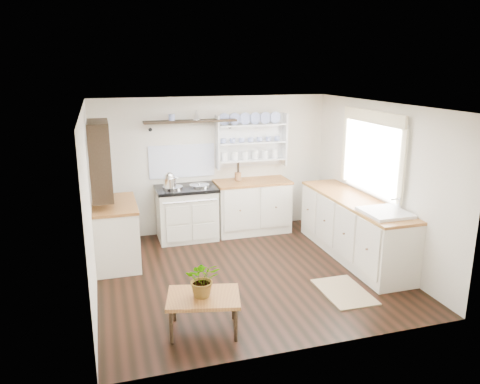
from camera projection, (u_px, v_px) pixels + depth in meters
The scene contains 19 objects.
floor at pixel (247, 273), 6.51m from camera, with size 4.00×3.80×0.01m, color black.
wall_back at pixel (213, 165), 7.96m from camera, with size 4.00×0.02×2.30m, color beige.
wall_right at pixel (379, 182), 6.76m from camera, with size 0.02×3.80×2.30m, color beige.
wall_left at pixel (89, 205), 5.65m from camera, with size 0.02×3.80×2.30m, color beige.
ceiling at pixel (247, 105), 5.91m from camera, with size 4.00×3.80×0.01m, color white.
window at pixel (372, 153), 6.78m from camera, with size 0.08×1.55×1.22m.
aga_cooker at pixel (187, 213), 7.69m from camera, with size 0.98×0.69×0.91m.
back_cabinets at pixel (252, 206), 8.03m from camera, with size 1.27×0.63×0.90m.
right_cabinets at pixel (354, 227), 6.95m from camera, with size 0.62×2.43×0.90m.
belfast_sink at pixel (384, 221), 6.17m from camera, with size 0.55×0.60×0.45m.
left_cabinets at pixel (116, 232), 6.74m from camera, with size 0.62×1.13×0.90m.
plate_rack at pixel (250, 140), 8.00m from camera, with size 1.20×0.22×0.90m.
high_shelf at pixel (190, 122), 7.54m from camera, with size 1.50×0.29×0.16m.
left_shelving at pixel (100, 159), 6.42m from camera, with size 0.28×0.80×1.05m, color black.
kettle at pixel (170, 180), 7.34m from camera, with size 0.19×0.19×0.24m, color silver, non-canonical shape.
utensil_crock at pixel (238, 176), 7.91m from camera, with size 0.11×0.11×0.13m, color brown.
center_table at pixel (203, 300), 4.98m from camera, with size 0.87×0.71×0.42m.
potted_plant at pixel (203, 279), 4.92m from camera, with size 0.36×0.31×0.40m, color #3F7233.
floor_rug at pixel (344, 292), 5.94m from camera, with size 0.55×0.85×0.02m, color #947656.
Camera 1 is at (-1.81, -5.71, 2.78)m, focal length 35.00 mm.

